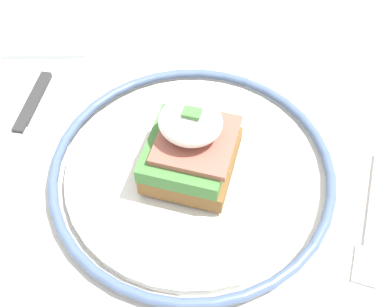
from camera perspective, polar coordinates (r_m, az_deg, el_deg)
dining_table at (r=0.60m, az=2.50°, el=-4.63°), size 0.99×0.83×0.72m
plate at (r=0.48m, az=-0.00°, el=-1.98°), size 0.28×0.28×0.02m
sandwich at (r=0.45m, az=-0.13°, el=0.95°), size 0.08×0.09×0.08m
fork at (r=0.48m, az=20.48°, el=-7.57°), size 0.02×0.15×0.00m
knife at (r=0.55m, az=-19.47°, el=3.35°), size 0.03×0.19×0.01m
napkin at (r=0.67m, az=-16.29°, el=14.35°), size 0.13×0.15×0.01m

